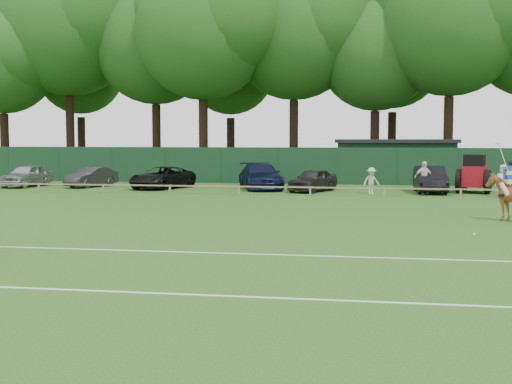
% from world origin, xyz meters
% --- Properties ---
extents(ground, '(160.00, 160.00, 0.00)m').
position_xyz_m(ground, '(0.00, 0.00, 0.00)').
color(ground, '#1E4C14').
rests_on(ground, ground).
extents(horse_chestnut, '(1.70, 1.86, 1.83)m').
position_xyz_m(horse_chestnut, '(9.58, 7.91, 0.92)').
color(horse_chestnut, brown).
rests_on(horse_chestnut, ground).
extents(sedan_silver, '(2.08, 4.39, 1.45)m').
position_xyz_m(sedan_silver, '(-17.68, 21.60, 0.72)').
color(sedan_silver, '#A5A8AA').
rests_on(sedan_silver, ground).
extents(sedan_grey, '(2.46, 4.09, 1.27)m').
position_xyz_m(sedan_grey, '(-13.48, 22.09, 0.64)').
color(sedan_grey, '#2B2B2D').
rests_on(sedan_grey, ground).
extents(suv_black, '(3.63, 5.35, 1.36)m').
position_xyz_m(suv_black, '(-8.56, 21.56, 0.68)').
color(suv_black, black).
rests_on(suv_black, ground).
extents(sedan_navy, '(3.83, 5.92, 1.59)m').
position_xyz_m(sedan_navy, '(-2.44, 22.19, 0.80)').
color(sedan_navy, '#101734').
rests_on(sedan_navy, ground).
extents(hatch_grey, '(3.04, 4.27, 1.35)m').
position_xyz_m(hatch_grey, '(0.90, 20.76, 0.68)').
color(hatch_grey, '#28282A').
rests_on(hatch_grey, ground).
extents(estate_black, '(1.75, 4.67, 1.53)m').
position_xyz_m(estate_black, '(7.67, 21.23, 0.76)').
color(estate_black, black).
rests_on(estate_black, ground).
extents(spectator_left, '(1.11, 0.90, 1.49)m').
position_xyz_m(spectator_left, '(4.31, 19.65, 0.75)').
color(spectator_left, beige).
rests_on(spectator_left, ground).
extents(spectator_mid, '(1.17, 0.76, 1.86)m').
position_xyz_m(spectator_mid, '(7.22, 19.99, 0.93)').
color(spectator_mid, white).
rests_on(spectator_mid, ground).
extents(spectator_right, '(0.95, 0.73, 1.73)m').
position_xyz_m(spectator_right, '(11.33, 19.11, 0.87)').
color(spectator_right, silver).
rests_on(spectator_right, ground).
extents(rider_chestnut, '(0.95, 0.54, 2.05)m').
position_xyz_m(rider_chestnut, '(9.58, 7.90, 1.72)').
color(rider_chestnut, silver).
rests_on(rider_chestnut, ground).
extents(polo_ball, '(0.09, 0.09, 0.09)m').
position_xyz_m(polo_ball, '(7.65, 3.65, 0.04)').
color(polo_ball, silver).
rests_on(polo_ball, ground).
extents(pitch_lines, '(60.00, 5.10, 0.01)m').
position_xyz_m(pitch_lines, '(0.00, -3.50, 0.01)').
color(pitch_lines, silver).
rests_on(pitch_lines, ground).
extents(pitch_rail, '(62.10, 0.10, 0.50)m').
position_xyz_m(pitch_rail, '(0.00, 18.00, 0.45)').
color(pitch_rail, '#997F5B').
rests_on(pitch_rail, ground).
extents(perimeter_fence, '(92.08, 0.08, 2.50)m').
position_xyz_m(perimeter_fence, '(0.00, 27.00, 1.25)').
color(perimeter_fence, '#14351E').
rests_on(perimeter_fence, ground).
extents(utility_shed, '(8.40, 4.40, 3.04)m').
position_xyz_m(utility_shed, '(6.00, 30.00, 1.54)').
color(utility_shed, '#14331E').
rests_on(utility_shed, ground).
extents(tree_row, '(96.00, 12.00, 21.00)m').
position_xyz_m(tree_row, '(2.00, 35.00, 0.00)').
color(tree_row, '#26561C').
rests_on(tree_row, ground).
extents(tractor, '(2.38, 2.99, 2.21)m').
position_xyz_m(tractor, '(10.17, 21.36, 1.04)').
color(tractor, maroon).
rests_on(tractor, ground).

